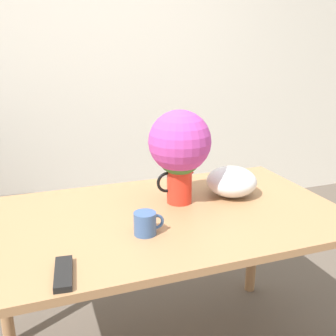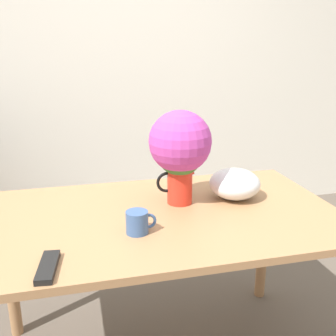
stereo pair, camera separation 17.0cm
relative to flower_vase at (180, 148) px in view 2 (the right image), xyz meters
name	(u,v)px [view 2 (the right image)]	position (x,y,z in m)	size (l,w,h in m)	color
wall_back	(116,65)	(-0.06, 1.69, 0.27)	(8.00, 0.05, 2.60)	silver
table	(161,234)	(-0.11, -0.10, -0.35)	(1.51, 0.88, 0.78)	#A3754C
flower_vase	(180,148)	(0.00, 0.00, 0.00)	(0.27, 0.27, 0.42)	red
coffee_mug	(138,222)	(-0.23, -0.25, -0.21)	(0.12, 0.08, 0.09)	#385689
white_bowl	(235,184)	(0.26, 0.00, -0.18)	(0.23, 0.23, 0.14)	silver
remote_control	(48,267)	(-0.55, -0.43, -0.24)	(0.07, 0.18, 0.02)	black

